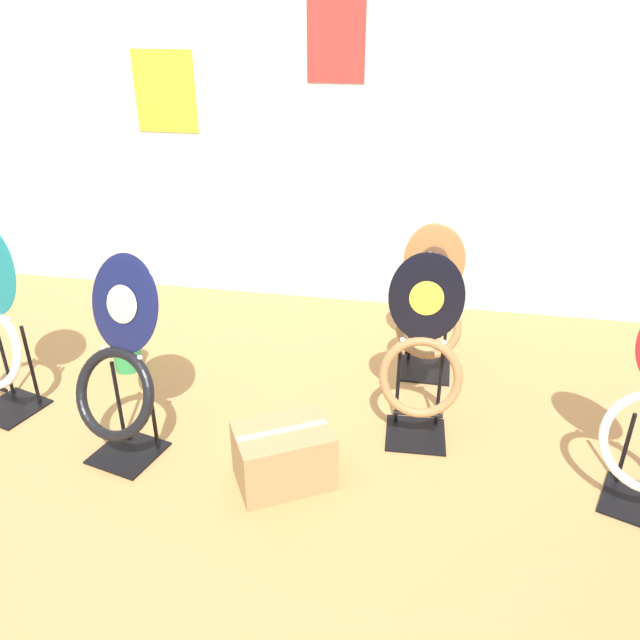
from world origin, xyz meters
TOP-DOWN VIEW (x-y plane):
  - ground_plane at (0.00, 0.00)m, footprint 14.00×14.00m
  - wall_back at (-0.00, 2.22)m, footprint 8.00×0.07m
  - toilet_seat_display_jazz_black at (0.88, 0.74)m, footprint 0.38×0.29m
  - toilet_seat_display_woodgrain at (0.90, 1.36)m, footprint 0.36×0.33m
  - toilet_seat_display_navy_moon at (-0.40, 0.38)m, footprint 0.45×0.42m
  - paint_can at (-0.75, 1.06)m, footprint 0.16×0.16m
  - storage_box at (0.34, 0.31)m, footprint 0.48×0.44m

SIDE VIEW (x-z plane):
  - ground_plane at x=0.00m, z-range 0.00..0.00m
  - paint_can at x=-0.75m, z-range 0.00..0.19m
  - storage_box at x=0.34m, z-range 0.00..0.27m
  - toilet_seat_display_woodgrain at x=0.90m, z-range -0.05..0.76m
  - toilet_seat_display_jazz_black at x=0.88m, z-range -0.03..0.87m
  - toilet_seat_display_navy_moon at x=-0.40m, z-range -0.02..0.90m
  - wall_back at x=0.00m, z-range 0.00..2.60m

